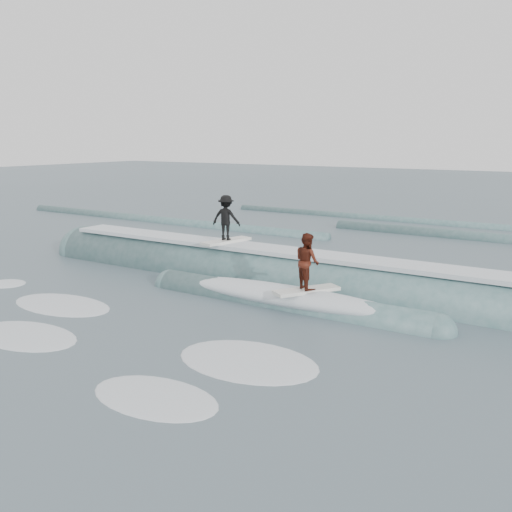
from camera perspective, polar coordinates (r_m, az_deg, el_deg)
The scene contains 6 objects.
ground at distance 15.65m, azimuth -8.75°, elevation -6.71°, with size 160.00×160.00×0.00m, color #40555D.
breaking_wave at distance 19.42m, azimuth 1.73°, elevation -2.79°, with size 21.14×3.92×2.28m.
surfer_black at distance 20.46m, azimuth -3.01°, elevation 3.62°, with size 1.15×2.07×1.71m.
surfer_red at distance 16.44m, azimuth 5.13°, elevation -0.86°, with size 1.52×1.99×1.74m.
whitewater at distance 14.74m, azimuth -14.57°, elevation -8.14°, with size 13.08×5.36×0.10m.
far_swells at distance 31.20m, azimuth 11.31°, elevation 2.46°, with size 42.74×8.65×0.80m.
Camera 1 is at (9.91, -11.07, 4.92)m, focal length 40.00 mm.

